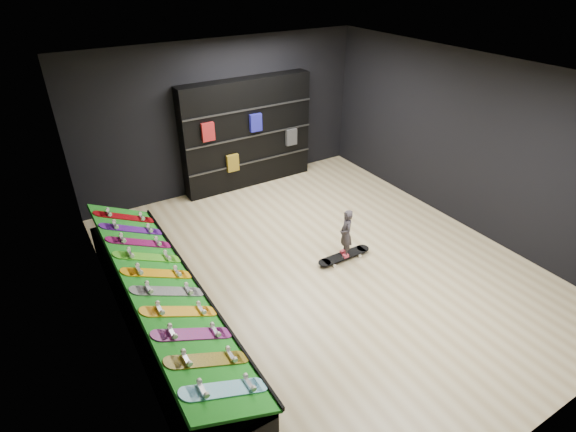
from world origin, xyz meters
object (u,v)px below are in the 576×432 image
back_shelving (247,134)px  floor_skateboard (344,257)px  child (345,242)px  display_rack (163,313)px

back_shelving → floor_skateboard: (0.02, -3.34, -1.07)m
back_shelving → child: bearing=-89.7°
back_shelving → floor_skateboard: bearing=-89.7°
display_rack → floor_skateboard: 3.00m
back_shelving → floor_skateboard: back_shelving is taller
display_rack → back_shelving: 4.54m
child → display_rack: bearing=-68.6°
display_rack → child: (2.99, -0.02, 0.09)m
display_rack → child: child is taller
back_shelving → floor_skateboard: size_ratio=2.86×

